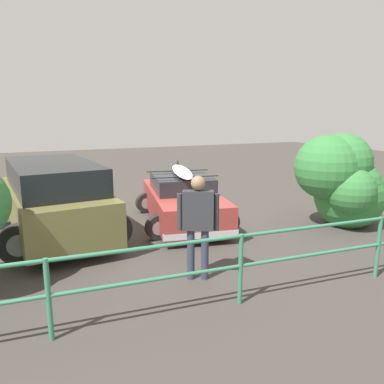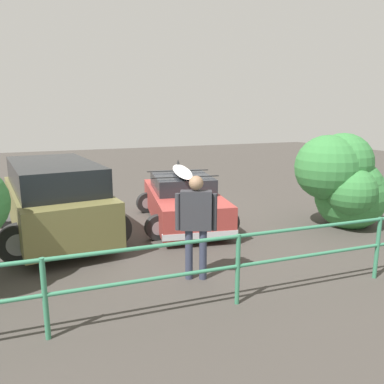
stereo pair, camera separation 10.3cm
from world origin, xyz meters
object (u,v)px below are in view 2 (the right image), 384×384
(suv_car, at_px, (55,198))
(person_bystander, at_px, (196,218))
(sedan_car, at_px, (183,200))
(bush_near_left, at_px, (344,181))

(suv_car, distance_m, person_bystander, 4.08)
(sedan_car, relative_size, person_bystander, 2.33)
(sedan_car, bearing_deg, person_bystander, 71.26)
(bush_near_left, bearing_deg, sedan_car, -29.60)
(suv_car, xyz_separation_m, person_bystander, (-2.05, 3.52, 0.19))
(person_bystander, bearing_deg, suv_car, -59.81)
(suv_car, bearing_deg, person_bystander, 120.19)
(sedan_car, distance_m, suv_car, 3.21)
(sedan_car, bearing_deg, bush_near_left, 150.40)
(suv_car, relative_size, bush_near_left, 1.92)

